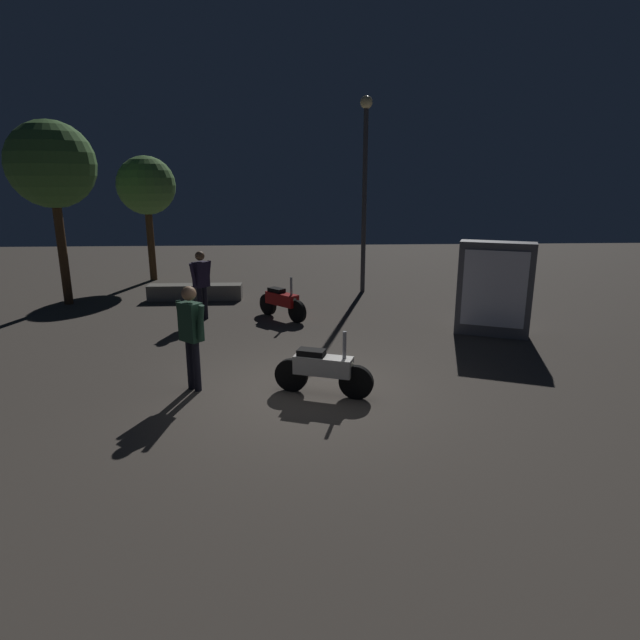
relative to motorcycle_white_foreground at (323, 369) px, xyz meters
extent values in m
plane|color=#4C443D|center=(-0.30, 0.10, -0.44)|extent=(40.00, 40.00, 0.00)
cylinder|color=black|center=(-0.51, 0.18, -0.16)|extent=(0.56, 0.28, 0.56)
cylinder|color=black|center=(0.52, -0.19, -0.16)|extent=(0.56, 0.28, 0.56)
cube|color=beige|center=(0.00, 0.00, 0.07)|extent=(1.00, 0.60, 0.30)
cube|color=black|center=(-0.18, 0.07, 0.27)|extent=(0.50, 0.37, 0.10)
cylinder|color=gray|center=(0.33, -0.12, 0.45)|extent=(0.08, 0.08, 0.45)
sphere|color=#F2EABF|center=(0.43, -0.15, 0.12)|extent=(0.12, 0.12, 0.12)
cylinder|color=black|center=(-1.12, 5.29, -0.16)|extent=(0.45, 0.48, 0.56)
cylinder|color=black|center=(-0.38, 4.48, -0.16)|extent=(0.45, 0.48, 0.56)
cube|color=#B71414|center=(-0.75, 4.88, 0.07)|extent=(0.87, 0.90, 0.30)
cube|color=black|center=(-0.89, 5.03, 0.27)|extent=(0.48, 0.49, 0.10)
cylinder|color=gray|center=(-0.51, 4.63, 0.45)|extent=(0.08, 0.08, 0.45)
sphere|color=#F2EABF|center=(-0.44, 4.55, 0.12)|extent=(0.12, 0.12, 0.12)
cylinder|color=black|center=(-2.07, 0.28, -0.01)|extent=(0.12, 0.12, 0.86)
cylinder|color=black|center=(-2.20, 0.38, -0.01)|extent=(0.12, 0.12, 0.86)
cube|color=#1E3F2D|center=(-2.14, 0.33, 0.74)|extent=(0.43, 0.41, 0.64)
sphere|color=#9E7251|center=(-2.14, 0.33, 1.21)|extent=(0.24, 0.24, 0.24)
cylinder|color=#1E3F2D|center=(-1.95, 0.18, 0.77)|extent=(0.20, 0.19, 0.58)
cylinder|color=#1E3F2D|center=(-2.32, 0.48, 0.77)|extent=(0.20, 0.19, 0.58)
cylinder|color=black|center=(-2.78, 4.85, -0.02)|extent=(0.12, 0.12, 0.84)
cylinder|color=black|center=(-2.68, 4.97, -0.02)|extent=(0.12, 0.12, 0.84)
cube|color=#261E38|center=(-2.73, 4.91, 0.71)|extent=(0.42, 0.43, 0.62)
sphere|color=brown|center=(-2.73, 4.91, 1.17)|extent=(0.23, 0.23, 0.23)
cylinder|color=#261E38|center=(-2.89, 4.73, 0.74)|extent=(0.19, 0.20, 0.57)
cylinder|color=#261E38|center=(-2.57, 5.09, 0.74)|extent=(0.19, 0.20, 0.57)
cylinder|color=#38383D|center=(1.70, 8.07, 2.26)|extent=(0.14, 0.14, 5.40)
sphere|color=#F9E59E|center=(1.70, 8.07, 5.10)|extent=(0.36, 0.36, 0.36)
cylinder|color=#4C331E|center=(-5.34, 10.41, 0.83)|extent=(0.24, 0.24, 2.53)
sphere|color=#568C42|center=(-5.34, 10.41, 2.77)|extent=(1.93, 1.93, 1.93)
cylinder|color=#4C331E|center=(-6.82, 6.85, 1.06)|extent=(0.24, 0.24, 2.99)
sphere|color=#477A38|center=(-6.82, 6.85, 3.35)|extent=(2.28, 2.28, 2.28)
cube|color=#595960|center=(4.02, 3.26, 0.61)|extent=(1.67, 1.07, 2.10)
cube|color=white|center=(3.91, 3.01, 0.66)|extent=(1.26, 0.55, 1.68)
cube|color=gray|center=(-3.32, 7.18, -0.21)|extent=(2.70, 0.50, 0.45)
camera|label=1|loc=(-0.46, -7.99, 2.99)|focal=29.50mm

